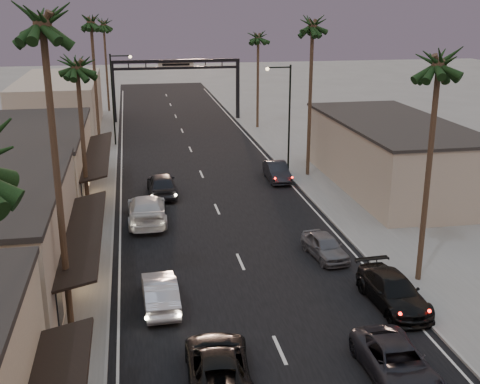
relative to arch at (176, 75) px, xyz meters
name	(u,v)px	position (x,y,z in m)	size (l,w,h in m)	color
ground	(211,196)	(0.00, -30.00, -5.53)	(200.00, 200.00, 0.00)	slate
road	(203,178)	(0.00, -25.00, -5.53)	(14.00, 120.00, 0.02)	black
sidewalk_left	(89,161)	(-9.50, -18.00, -5.47)	(5.00, 92.00, 0.12)	slate
sidewalk_right	(293,152)	(9.50, -18.00, -5.47)	(5.00, 92.00, 0.12)	slate
storefront_far	(29,165)	(-13.00, -28.00, -3.03)	(8.00, 16.00, 5.00)	tan
storefront_dist	(60,106)	(-13.00, -5.00, -2.53)	(8.00, 20.00, 6.00)	#9E937F
building_right	(391,155)	(14.00, -30.00, -3.03)	(8.00, 18.00, 5.00)	#9E937F
arch	(176,75)	(0.00, 0.00, 0.00)	(15.20, 0.40, 7.27)	black
streetlight_right	(286,110)	(6.92, -25.00, -0.20)	(2.13, 0.30, 9.00)	black
streetlight_left	(115,92)	(-6.92, -12.00, -0.20)	(2.13, 0.30, 9.00)	black
palm_lb	(41,13)	(-8.60, -48.00, 7.85)	(3.20, 3.20, 15.20)	#38281C
palm_lc	(76,59)	(-8.60, -34.00, 4.94)	(3.20, 3.20, 12.20)	#38281C
palm_ld	(91,18)	(-8.60, -15.00, 6.88)	(3.20, 3.20, 14.20)	#38281C
palm_ra	(440,55)	(8.60, -46.00, 5.91)	(3.20, 3.20, 13.20)	#38281C
palm_rb	(313,20)	(8.60, -26.00, 6.88)	(3.20, 3.20, 14.20)	#38281C
palm_rc	(258,33)	(8.60, -6.00, 4.94)	(3.20, 3.20, 12.20)	#38281C
palm_far	(103,21)	(-8.30, 8.00, 5.91)	(3.20, 3.20, 13.20)	#38281C
oncoming_pickup	(218,366)	(-2.84, -52.73, -4.80)	(2.42, 5.25, 1.46)	black
oncoming_silver	(160,292)	(-4.64, -46.34, -4.80)	(1.56, 4.47, 1.47)	#A2A2A7
oncoming_white	(147,209)	(-4.85, -34.61, -4.66)	(2.46, 6.05, 1.76)	#B3B3B3
oncoming_dgrey	(162,184)	(-3.57, -29.11, -4.67)	(2.04, 5.06, 1.72)	black
curbside_near	(397,363)	(3.90, -53.72, -4.85)	(2.28, 4.95, 1.38)	black
curbside_black	(393,291)	(6.20, -48.22, -4.79)	(2.09, 5.14, 1.49)	black
curbside_grey	(325,246)	(4.80, -42.21, -4.86)	(1.59, 3.94, 1.34)	#525358
curbside_far	(277,171)	(5.78, -26.85, -4.79)	(1.57, 4.49, 1.48)	black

